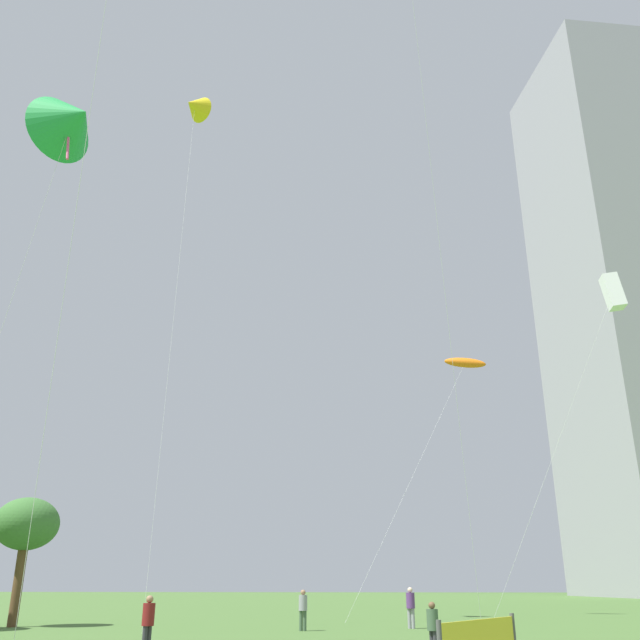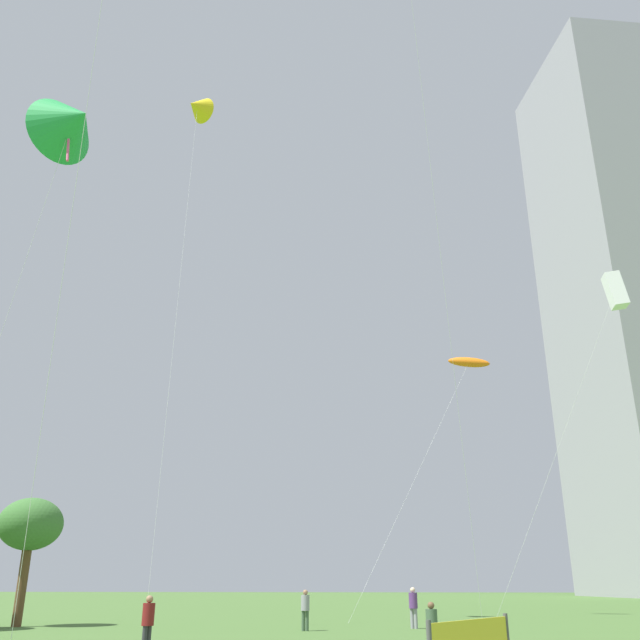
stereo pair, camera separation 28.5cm
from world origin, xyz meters
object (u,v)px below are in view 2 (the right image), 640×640
object	(u,v)px
kite_flying_3	(72,123)
distant_highrise_0	(637,297)
person_standing_2	(148,620)
person_standing_0	(305,607)
park_tree_0	(30,526)
person_standing_3	(413,605)
kite_flying_6	(197,107)
person_standing_1	(432,625)
kite_flying_5	(615,291)
kite_flying_2	(469,362)

from	to	relation	value
kite_flying_3	distant_highrise_0	world-z (taller)	distant_highrise_0
person_standing_2	distant_highrise_0	world-z (taller)	distant_highrise_0
person_standing_0	kite_flying_3	bearing A→B (deg)	63.60
park_tree_0	person_standing_0	bearing A→B (deg)	-6.85
person_standing_3	kite_flying_3	size ratio (longest dim) A/B	0.09
person_standing_3	kite_flying_6	distance (m)	34.29
person_standing_3	park_tree_0	xyz separation A→B (m)	(-19.85, -0.24, 3.79)
person_standing_1	person_standing_3	bearing A→B (deg)	-33.96
park_tree_0	distant_highrise_0	size ratio (longest dim) A/B	0.07
person_standing_2	person_standing_0	bearing A→B (deg)	-171.38
kite_flying_6	kite_flying_5	bearing A→B (deg)	-18.29
person_standing_3	kite_flying_3	distance (m)	26.71
kite_flying_3	distant_highrise_0	size ratio (longest dim) A/B	0.22
distant_highrise_0	kite_flying_3	bearing A→B (deg)	-133.05
person_standing_1	person_standing_2	size ratio (longest dim) A/B	0.91
person_standing_2	kite_flying_6	world-z (taller)	kite_flying_6
person_standing_0	person_standing_3	world-z (taller)	person_standing_3
person_standing_0	distant_highrise_0	xyz separation A→B (m)	(47.52, 75.19, 45.50)
kite_flying_2	kite_flying_6	world-z (taller)	kite_flying_6
distant_highrise_0	park_tree_0	bearing A→B (deg)	-141.16
park_tree_0	distant_highrise_0	world-z (taller)	distant_highrise_0
person_standing_3	person_standing_1	bearing A→B (deg)	109.40
kite_flying_3	park_tree_0	xyz separation A→B (m)	(-6.78, 14.73, -14.06)
kite_flying_3	park_tree_0	distance (m)	21.46
kite_flying_3	kite_flying_5	distance (m)	24.91
distant_highrise_0	kite_flying_2	bearing A→B (deg)	-132.09
person_standing_3	distant_highrise_0	bearing A→B (deg)	-100.55
distant_highrise_0	kite_flying_5	bearing A→B (deg)	-123.29
park_tree_0	kite_flying_3	bearing A→B (deg)	-65.29
person_standing_2	kite_flying_6	xyz separation A→B (m)	(-4.32, 15.05, 31.69)
person_standing_0	kite_flying_5	distance (m)	20.64
kite_flying_2	kite_flying_6	size ratio (longest dim) A/B	0.52
person_standing_0	kite_flying_3	distance (m)	23.50
person_standing_0	distant_highrise_0	bearing A→B (deg)	-117.05
kite_flying_3	person_standing_3	bearing A→B (deg)	48.87
person_standing_0	kite_flying_5	world-z (taller)	kite_flying_5
kite_flying_3	kite_flying_6	distance (m)	21.59
kite_flying_2	kite_flying_6	distance (m)	26.31
park_tree_0	person_standing_2	bearing A→B (deg)	-50.17
distant_highrise_0	kite_flying_6	bearing A→B (deg)	-138.73
person_standing_0	distant_highrise_0	distance (m)	99.91
kite_flying_6	park_tree_0	distance (m)	28.66
kite_flying_5	kite_flying_2	bearing A→B (deg)	104.15
kite_flying_2	kite_flying_5	world-z (taller)	kite_flying_2
kite_flying_2	kite_flying_5	size ratio (longest dim) A/B	1.12
person_standing_2	kite_flying_2	xyz separation A→B (m)	(14.16, 25.30, 15.99)
kite_flying_6	distant_highrise_0	distance (m)	91.65
person_standing_0	distant_highrise_0	world-z (taller)	distant_highrise_0
kite_flying_3	distant_highrise_0	bearing A→B (deg)	57.80
park_tree_0	distant_highrise_0	distance (m)	104.90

